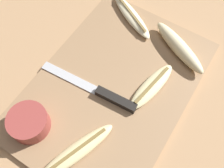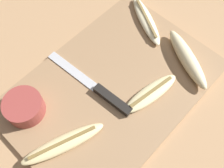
{
  "view_description": "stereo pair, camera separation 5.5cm",
  "coord_description": "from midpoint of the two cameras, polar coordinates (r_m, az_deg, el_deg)",
  "views": [
    {
      "loc": [
        -0.24,
        -0.16,
        0.59
      ],
      "look_at": [
        0.0,
        0.0,
        0.02
      ],
      "focal_mm": 42.0,
      "sensor_mm": 36.0,
      "label": 1
    },
    {
      "loc": [
        -0.21,
        -0.2,
        0.59
      ],
      "look_at": [
        0.0,
        0.0,
        0.02
      ],
      "focal_mm": 42.0,
      "sensor_mm": 36.0,
      "label": 2
    }
  ],
  "objects": [
    {
      "name": "knife",
      "position": [
        0.63,
        0.67,
        -2.23
      ],
      "size": [
        0.04,
        0.26,
        0.02
      ],
      "rotation": [
        0.0,
        0.0,
        0.07
      ],
      "color": "black",
      "rests_on": "cutting_board"
    },
    {
      "name": "banana_ripe_center",
      "position": [
        0.59,
        -7.87,
        -12.98
      ],
      "size": [
        0.19,
        0.1,
        0.02
      ],
      "rotation": [
        0.0,
        0.0,
        1.22
      ],
      "color": "beige",
      "rests_on": "cutting_board"
    },
    {
      "name": "cutting_board",
      "position": [
        0.65,
        2.43,
        -0.85
      ],
      "size": [
        0.52,
        0.36,
        0.01
      ],
      "color": "#997551",
      "rests_on": "ground_plane"
    },
    {
      "name": "banana_soft_right",
      "position": [
        0.64,
        10.92,
        -2.21
      ],
      "size": [
        0.16,
        0.07,
        0.02
      ],
      "rotation": [
        0.0,
        0.0,
        1.41
      ],
      "color": "beige",
      "rests_on": "cutting_board"
    },
    {
      "name": "banana_cream_curved",
      "position": [
        0.7,
        18.3,
        5.1
      ],
      "size": [
        0.11,
        0.18,
        0.04
      ],
      "rotation": [
        0.0,
        0.0,
        5.83
      ],
      "color": "beige",
      "rests_on": "cutting_board"
    },
    {
      "name": "banana_bright_far",
      "position": [
        0.76,
        9.57,
        13.38
      ],
      "size": [
        0.12,
        0.17,
        0.02
      ],
      "rotation": [
        0.0,
        0.0,
        2.65
      ],
      "color": "beige",
      "rests_on": "cutting_board"
    },
    {
      "name": "ground_plane",
      "position": [
        0.66,
        2.42,
        -1.08
      ],
      "size": [
        4.0,
        4.0,
        0.0
      ],
      "primitive_type": "plane",
      "color": "tan"
    },
    {
      "name": "prep_bowl",
      "position": [
        0.62,
        -16.2,
        -5.05
      ],
      "size": [
        0.09,
        0.09,
        0.04
      ],
      "color": "#993D38",
      "rests_on": "cutting_board"
    }
  ]
}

